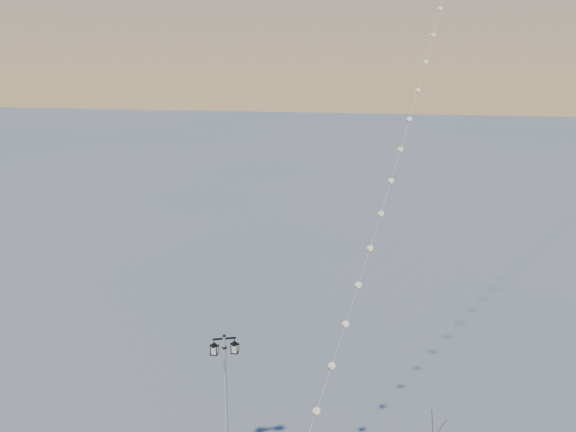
# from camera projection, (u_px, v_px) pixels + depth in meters

# --- Properties ---
(street_lamp) EXTENTS (1.38, 0.78, 5.61)m
(street_lamp) POSITION_uv_depth(u_px,v_px,m) (226.00, 383.00, 28.63)
(street_lamp) COLOR black
(street_lamp) RESTS_ON ground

